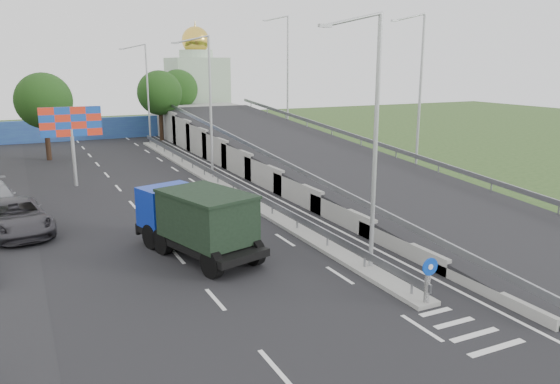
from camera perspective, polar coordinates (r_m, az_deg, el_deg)
ground at (r=18.93m, az=19.44°, el=-13.85°), size 160.00×160.00×0.00m
road_surface at (r=33.98m, az=-9.00°, el=-1.12°), size 26.00×90.00×0.04m
median at (r=38.56m, az=-6.50°, el=0.85°), size 1.00×44.00×0.20m
overpass_ramp at (r=41.29m, az=3.32°, el=4.08°), size 10.00×50.00×3.50m
median_guardrail at (r=38.43m, az=-6.53°, el=1.80°), size 0.09×44.00×0.71m
sign_bollard at (r=19.92m, az=15.22°, el=-8.87°), size 0.64×0.23×1.67m
lamp_post_near at (r=21.71m, az=9.59°, el=6.29°), size 2.74×0.18×10.08m
lamp_post_mid at (r=39.67m, az=-7.55°, el=9.51°), size 2.74×0.18×10.08m
lamp_post_far at (r=58.95m, az=-13.85°, el=10.49°), size 2.74×0.18×10.08m
blue_wall at (r=64.51m, az=-18.35°, el=6.30°), size 30.00×0.50×2.40m
church at (r=75.04m, az=-8.66°, el=10.88°), size 7.00×7.00×13.80m
billboard at (r=39.92m, az=-20.99°, el=6.43°), size 4.00×0.24×5.50m
tree_left_mid at (r=51.71m, az=-23.46°, el=8.72°), size 4.80×4.80×7.60m
tree_median_far at (r=61.35m, az=-12.47°, el=10.07°), size 4.80×4.80×7.60m
tree_ramp_far at (r=69.12m, az=-10.60°, el=10.50°), size 4.80×4.80×7.60m
dump_truck at (r=24.43m, az=-8.77°, el=-2.78°), size 4.33×7.31×3.04m
parked_car_c at (r=30.48m, az=-25.85°, el=-2.37°), size 3.74×6.44×1.69m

